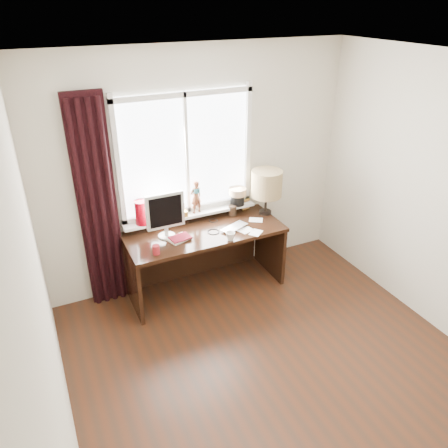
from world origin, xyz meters
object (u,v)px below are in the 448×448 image
mug (230,236)px  monitor (165,213)px  red_cup (156,250)px  table_lamp (267,184)px  desk (202,246)px  laptop (234,227)px

mug → monitor: size_ratio=0.20×
mug → red_cup: 0.78m
monitor → table_lamp: table_lamp is taller
red_cup → desk: size_ratio=0.06×
red_cup → desk: 0.76m
mug → monitor: (-0.57, 0.35, 0.23)m
red_cup → monitor: 0.42m
desk → table_lamp: (0.80, -0.00, 0.61)m
red_cup → table_lamp: bearing=13.1°
red_cup → table_lamp: size_ratio=0.18×
mug → table_lamp: bearing=31.5°
desk → laptop: bearing=-31.6°
laptop → desk: bearing=126.3°
red_cup → desk: bearing=28.5°
desk → monitor: monitor is taller
mug → desk: (-0.16, 0.40, -0.29)m
desk → red_cup: bearing=-151.5°
mug → desk: 0.52m
red_cup → monitor: size_ratio=0.19×
red_cup → table_lamp: table_lamp is taller
table_lamp → mug: bearing=-148.5°
laptop → monitor: size_ratio=0.65×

